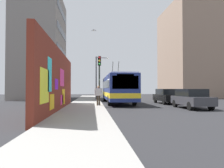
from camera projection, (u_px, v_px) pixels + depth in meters
The scene contains 12 objects.
ground_plane at pixel (103, 106), 18.81m from camera, with size 80.00×80.00×0.00m, color #232326.
sidewalk_slab at pixel (86, 105), 18.65m from camera, with size 48.00×3.20×0.15m, color gray.
graffiti_wall at pixel (59, 81), 14.00m from camera, with size 12.93×0.32×4.31m.
building_far_left at pixel (41, 47), 31.72m from camera, with size 10.60×6.53×16.46m.
building_far_right at pixel (186, 52), 38.12m from camera, with size 12.43×7.33×17.31m.
city_bus at pixel (117, 88), 22.33m from camera, with size 11.55×2.67×4.86m.
parked_car_dark_gray at pixel (191, 98), 15.97m from camera, with size 4.06×1.86×1.58m.
parked_car_black at pixel (167, 96), 21.22m from camera, with size 4.22×1.90×1.58m.
pedestrian_at_curb at pixel (98, 94), 17.20m from camera, with size 0.23×0.68×1.71m.
traffic_light at pixel (99, 72), 17.78m from camera, with size 0.49×0.28×4.39m.
street_lamp at pixel (98, 74), 27.91m from camera, with size 0.44×1.84×5.99m.
flying_pigeons at pixel (94, 30), 21.84m from camera, with size 0.32×0.52×0.18m.
Camera 1 is at (-18.85, 0.95, 1.59)m, focal length 31.76 mm.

